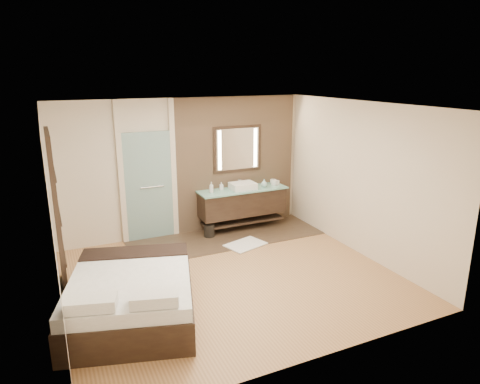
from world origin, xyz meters
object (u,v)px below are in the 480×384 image
vanity (242,202)px  bed (132,296)px  waste_bin (209,231)px  mirror_unit (238,149)px

vanity → bed: (-2.75, -2.41, -0.27)m
bed → waste_bin: bed is taller
mirror_unit → waste_bin: size_ratio=3.97×
mirror_unit → bed: bearing=-136.1°
bed → mirror_unit: bearing=59.9°
bed → waste_bin: 3.00m
vanity → mirror_unit: size_ratio=1.75×
mirror_unit → bed: mirror_unit is taller
vanity → waste_bin: (-0.80, -0.15, -0.45)m
bed → waste_bin: (1.95, 2.27, -0.18)m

